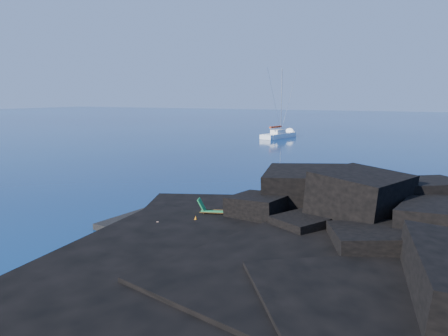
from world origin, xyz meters
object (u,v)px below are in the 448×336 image
(sunbather, at_px, (150,223))
(marker_cone, at_px, (196,220))
(deck_chair, at_px, (215,207))
(sailboat, at_px, (279,138))

(sunbather, bearing_deg, marker_cone, 25.40)
(sunbather, distance_m, marker_cone, 2.55)
(deck_chair, height_order, marker_cone, deck_chair)
(sailboat, xyz_separation_m, marker_cone, (13.73, -53.35, 0.59))
(deck_chair, bearing_deg, sailboat, 86.67)
(deck_chair, distance_m, sunbather, 3.97)
(deck_chair, xyz_separation_m, sunbather, (-2.46, -3.08, -0.44))
(sailboat, bearing_deg, sunbather, -65.20)
(sailboat, relative_size, deck_chair, 6.80)
(sailboat, xyz_separation_m, sunbather, (11.61, -54.76, 0.53))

